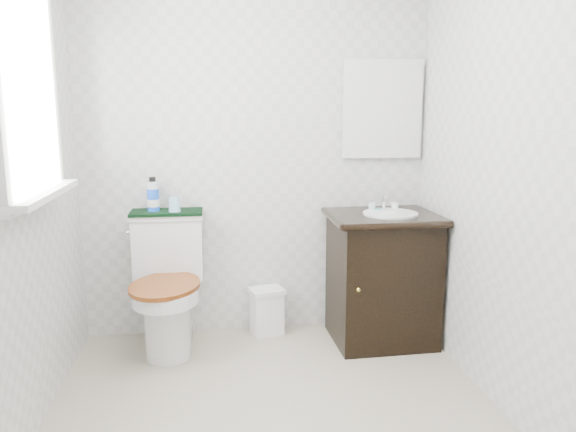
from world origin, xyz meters
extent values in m
plane|color=#A69A86|center=(0.00, 0.00, 0.00)|extent=(2.40, 2.40, 0.00)
plane|color=silver|center=(0.00, 1.20, 1.20)|extent=(2.40, 0.00, 2.40)
plane|color=silver|center=(0.00, -1.20, 1.20)|extent=(2.40, 0.00, 2.40)
plane|color=silver|center=(-1.10, 0.00, 1.20)|extent=(0.00, 2.40, 2.40)
plane|color=silver|center=(1.10, 0.00, 1.20)|extent=(0.00, 2.40, 2.40)
cube|color=white|center=(-1.07, 0.25, 1.55)|extent=(0.02, 0.70, 0.90)
cube|color=silver|center=(0.82, 1.18, 1.45)|extent=(0.50, 0.02, 0.60)
cylinder|color=silver|center=(-0.56, 0.82, 0.20)|extent=(0.26, 0.26, 0.40)
cube|color=silver|center=(-0.56, 1.07, 0.20)|extent=(0.26, 0.28, 0.40)
cube|color=silver|center=(-0.56, 1.09, 0.60)|extent=(0.42, 0.18, 0.38)
cube|color=silver|center=(-0.56, 1.09, 0.80)|extent=(0.45, 0.20, 0.03)
cylinder|color=silver|center=(-0.56, 0.78, 0.40)|extent=(0.38, 0.38, 0.08)
cylinder|color=maroon|center=(-0.56, 0.78, 0.46)|extent=(0.48, 0.48, 0.03)
cube|color=black|center=(0.77, 0.90, 0.39)|extent=(0.62, 0.53, 0.78)
cube|color=black|center=(0.77, 0.90, 0.80)|extent=(0.66, 0.57, 0.04)
cylinder|color=silver|center=(0.80, 0.87, 0.83)|extent=(0.33, 0.33, 0.01)
ellipsoid|color=silver|center=(0.80, 0.88, 0.77)|extent=(0.29, 0.29, 0.14)
cylinder|color=silver|center=(0.80, 1.02, 0.87)|extent=(0.02, 0.02, 0.10)
cube|color=white|center=(0.06, 1.10, 0.14)|extent=(0.22, 0.19, 0.27)
cube|color=white|center=(0.06, 1.10, 0.29)|extent=(0.25, 0.21, 0.03)
cube|color=black|center=(-0.56, 1.09, 0.83)|extent=(0.44, 0.22, 0.02)
cylinder|color=blue|center=(-0.64, 1.10, 0.91)|extent=(0.07, 0.07, 0.14)
cylinder|color=silver|center=(-0.64, 1.10, 1.00)|extent=(0.07, 0.07, 0.05)
cylinder|color=black|center=(-0.64, 1.10, 1.03)|extent=(0.04, 0.04, 0.03)
cone|color=#8BC1E4|center=(-0.51, 1.05, 0.88)|extent=(0.07, 0.07, 0.09)
ellipsoid|color=teal|center=(0.75, 0.99, 0.83)|extent=(0.07, 0.05, 0.02)
camera|label=1|loc=(-0.27, -2.37, 1.46)|focal=35.00mm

